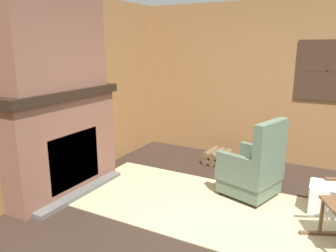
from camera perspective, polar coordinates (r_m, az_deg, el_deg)
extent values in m
plane|color=#2D2119|center=(3.67, 11.93, -18.46)|extent=(14.00, 14.00, 0.00)
cube|color=olive|center=(4.59, -20.11, 5.35)|extent=(0.06, 5.75, 2.66)
cube|color=olive|center=(5.71, 20.26, 6.85)|extent=(5.75, 0.06, 2.66)
cube|color=#382619|center=(5.59, 26.00, 8.62)|extent=(0.88, 0.02, 0.93)
cube|color=silver|center=(5.60, 26.00, 8.62)|extent=(0.84, 0.01, 0.89)
cube|color=#382619|center=(5.59, 26.00, 8.61)|extent=(0.02, 0.02, 0.89)
cube|color=#382619|center=(5.59, 26.00, 8.61)|extent=(0.84, 0.02, 0.02)
cube|color=brown|center=(4.58, -17.61, -3.31)|extent=(0.37, 1.67, 1.29)
cube|color=black|center=(4.54, -16.20, -5.56)|extent=(0.08, 0.87, 0.72)
cube|color=#565451|center=(4.62, -14.73, -11.10)|extent=(0.16, 1.50, 0.06)
cube|color=black|center=(4.44, -18.27, 5.35)|extent=(0.47, 1.77, 0.11)
cube|color=brown|center=(4.39, -18.96, 14.11)|extent=(0.32, 1.47, 1.25)
cube|color=tan|center=(4.21, 6.96, -13.71)|extent=(3.57, 1.62, 0.01)
cube|color=#516651|center=(4.52, 13.89, -9.58)|extent=(0.77, 0.76, 0.24)
cube|color=#516651|center=(4.46, 14.00, -7.81)|extent=(0.81, 0.80, 0.18)
cube|color=#516651|center=(4.20, 17.40, -3.46)|extent=(0.30, 0.64, 0.64)
cube|color=#516651|center=(4.18, 11.93, -6.37)|extent=(0.59, 0.26, 0.20)
cube|color=#516651|center=(4.63, 15.72, -4.61)|extent=(0.59, 0.26, 0.20)
cylinder|color=#332319|center=(4.51, 9.16, -11.45)|extent=(0.06, 0.06, 0.06)
cylinder|color=#332319|center=(4.90, 12.78, -9.51)|extent=(0.06, 0.06, 0.06)
cylinder|color=#332319|center=(4.26, 14.95, -13.37)|extent=(0.06, 0.06, 0.06)
cylinder|color=#332319|center=(4.67, 18.23, -11.10)|extent=(0.06, 0.06, 0.06)
cylinder|color=brown|center=(3.86, 25.17, -13.95)|extent=(0.05, 0.05, 0.38)
cylinder|color=brown|center=(5.70, 7.41, -5.57)|extent=(0.15, 0.45, 0.12)
cylinder|color=brown|center=(5.65, 8.53, -5.78)|extent=(0.15, 0.45, 0.12)
cylinder|color=brown|center=(5.60, 9.68, -5.99)|extent=(0.15, 0.45, 0.12)
cylinder|color=brown|center=(5.66, 7.44, -4.58)|extent=(0.15, 0.45, 0.12)
cylinder|color=brown|center=(5.61, 8.57, -4.78)|extent=(0.15, 0.45, 0.12)
cylinder|color=brown|center=(5.57, 9.72, -4.99)|extent=(0.15, 0.45, 0.12)
cube|color=white|center=(4.49, 25.72, -13.23)|extent=(0.42, 0.39, 0.01)
cube|color=white|center=(4.42, 23.34, -11.03)|extent=(0.02, 0.38, 0.34)
cube|color=white|center=(4.59, 26.00, -10.39)|extent=(0.41, 0.03, 0.34)
cube|color=white|center=(4.25, 25.90, -12.30)|extent=(0.41, 0.03, 0.34)
ellipsoid|color=white|center=(4.41, 25.97, -11.11)|extent=(0.34, 0.31, 0.21)
ellipsoid|color=silver|center=(4.15, -23.37, 5.80)|extent=(0.11, 0.11, 0.10)
cylinder|color=white|center=(4.14, -23.55, 7.69)|extent=(0.06, 0.06, 0.18)
cube|color=gray|center=(4.77, -14.69, 7.52)|extent=(0.17, 0.28, 0.12)
cube|color=silver|center=(4.71, -13.89, 7.56)|extent=(0.01, 0.04, 0.02)
cylinder|color=red|center=(4.42, -19.42, 7.73)|extent=(0.07, 0.28, 0.27)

